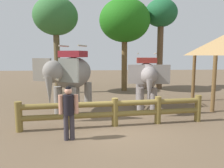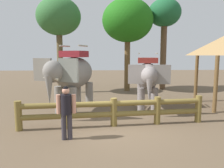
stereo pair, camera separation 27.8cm
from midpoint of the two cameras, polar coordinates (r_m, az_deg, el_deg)
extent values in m
plane|color=brown|center=(7.87, -0.06, -11.71)|extent=(60.00, 60.00, 0.00)
cylinder|color=olive|center=(8.13, -24.44, -7.92)|extent=(0.24, 0.24, 1.05)
cylinder|color=olive|center=(7.88, -12.43, -7.88)|extent=(0.24, 0.24, 1.05)
cylinder|color=olive|center=(7.98, -0.22, -7.49)|extent=(0.24, 0.24, 1.05)
cylinder|color=olive|center=(8.42, 11.16, -6.82)|extent=(0.24, 0.24, 1.05)
cylinder|color=olive|center=(9.16, 21.03, -6.03)|extent=(0.24, 0.24, 1.05)
cylinder|color=olive|center=(8.00, -0.22, -8.01)|extent=(6.69, 0.83, 0.20)
cylinder|color=olive|center=(7.90, -0.22, -5.22)|extent=(6.69, 0.83, 0.20)
cylinder|color=gray|center=(9.50, -11.38, -4.57)|extent=(0.37, 0.37, 1.25)
cylinder|color=gray|center=(9.84, -14.87, -4.25)|extent=(0.37, 0.37, 1.25)
cylinder|color=gray|center=(10.96, -7.08, -2.84)|extent=(0.37, 0.37, 1.25)
cylinder|color=gray|center=(11.27, -10.25, -2.62)|extent=(0.37, 0.37, 1.25)
ellipsoid|color=gray|center=(10.22, -10.93, 2.93)|extent=(2.23, 3.07, 1.45)
ellipsoid|color=gray|center=(8.79, -16.17, 3.20)|extent=(1.09, 1.17, 0.89)
cube|color=gray|center=(8.57, -12.38, 3.56)|extent=(0.81, 0.44, 0.93)
cube|color=gray|center=(9.23, -18.89, 3.61)|extent=(0.81, 0.44, 0.93)
cone|color=gray|center=(8.61, -17.21, -1.70)|extent=(0.33, 0.33, 1.14)
cone|color=beige|center=(8.53, -16.07, 1.34)|extent=(0.39, 0.24, 0.16)
cone|color=beige|center=(8.72, -17.85, 1.40)|extent=(0.39, 0.24, 0.16)
cube|color=maroon|center=(10.19, -11.05, 7.82)|extent=(1.34, 1.27, 0.29)
cylinder|color=#A59E8C|center=(9.97, -8.67, 10.03)|extent=(0.39, 0.80, 0.07)
cylinder|color=#A59E8C|center=(10.43, -13.43, 9.80)|extent=(0.39, 0.80, 0.07)
cylinder|color=gray|center=(10.20, 10.20, -4.10)|extent=(0.33, 0.33, 1.10)
cylinder|color=gray|center=(10.16, 6.78, -4.08)|extent=(0.33, 0.33, 1.10)
cylinder|color=gray|center=(11.66, 9.47, -2.61)|extent=(0.33, 0.33, 1.10)
cylinder|color=gray|center=(11.62, 6.48, -2.59)|extent=(0.33, 0.33, 1.10)
ellipsoid|color=gray|center=(10.76, 8.32, 2.13)|extent=(1.49, 2.63, 1.29)
ellipsoid|color=gray|center=(9.29, 8.95, 2.24)|extent=(0.83, 0.93, 0.79)
cube|color=gray|center=(9.44, 12.16, 2.53)|extent=(0.74, 0.23, 0.83)
cube|color=gray|center=(9.36, 5.63, 2.62)|extent=(0.74, 0.23, 0.83)
cone|color=gray|center=(9.08, 9.01, -1.89)|extent=(0.29, 0.29, 1.01)
cube|color=maroon|center=(10.71, 8.40, 6.25)|extent=(1.06, 0.97, 0.26)
cylinder|color=#A59E8C|center=(10.75, 10.71, 7.97)|extent=(0.18, 0.75, 0.06)
cylinder|color=#A59E8C|center=(10.69, 6.16, 8.06)|extent=(0.18, 0.75, 0.06)
cylinder|color=#36313A|center=(6.90, -11.71, -11.16)|extent=(0.15, 0.15, 0.81)
cylinder|color=#36313A|center=(6.91, -13.22, -11.18)|extent=(0.15, 0.15, 0.81)
cylinder|color=black|center=(6.71, -12.64, -5.40)|extent=(0.35, 0.35, 0.62)
cylinder|color=tan|center=(6.70, -10.66, -5.24)|extent=(0.13, 0.13, 0.59)
cylinder|color=tan|center=(6.73, -14.63, -5.30)|extent=(0.13, 0.13, 0.59)
sphere|color=tan|center=(6.63, -12.75, -1.86)|extent=(0.22, 0.22, 0.22)
sphere|color=black|center=(6.62, -12.77, -1.34)|extent=(0.17, 0.17, 0.17)
cylinder|color=brown|center=(12.97, 20.27, 1.39)|extent=(0.18, 0.18, 2.60)
cylinder|color=brown|center=(10.83, 24.76, 0.00)|extent=(0.18, 0.18, 2.60)
cylinder|color=brown|center=(15.85, 2.79, 5.60)|extent=(0.41, 0.41, 4.08)
ellipsoid|color=#1F6915|center=(16.03, 2.86, 16.53)|extent=(3.64, 3.64, 3.09)
cylinder|color=brown|center=(16.95, 12.11, 7.25)|extent=(0.46, 0.46, 5.07)
ellipsoid|color=#1C5B31|center=(17.24, 12.43, 17.95)|extent=(2.42, 2.42, 2.05)
cylinder|color=brown|center=(15.23, -14.87, 5.82)|extent=(0.40, 0.40, 4.37)
ellipsoid|color=#2F6730|center=(15.44, -15.27, 17.01)|extent=(2.96, 2.96, 2.51)
camera|label=1|loc=(0.14, -90.88, -0.12)|focal=34.42mm
camera|label=2|loc=(0.14, 89.12, 0.12)|focal=34.42mm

